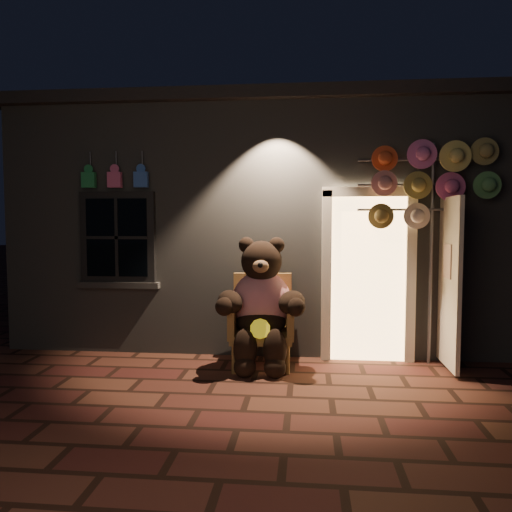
# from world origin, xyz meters

# --- Properties ---
(ground) EXTENTS (60.00, 60.00, 0.00)m
(ground) POSITION_xyz_m (0.00, 0.00, 0.00)
(ground) COLOR #522D1F
(ground) RESTS_ON ground
(shop_building) EXTENTS (7.30, 5.95, 3.51)m
(shop_building) POSITION_xyz_m (0.00, 3.99, 1.74)
(shop_building) COLOR slate
(shop_building) RESTS_ON ground
(wicker_armchair) EXTENTS (0.80, 0.73, 1.11)m
(wicker_armchair) POSITION_xyz_m (0.04, 1.11, 0.55)
(wicker_armchair) COLOR olive
(wicker_armchair) RESTS_ON ground
(teddy_bear) EXTENTS (1.15, 0.91, 1.59)m
(teddy_bear) POSITION_xyz_m (0.04, 0.97, 0.78)
(teddy_bear) COLOR red
(teddy_bear) RESTS_ON ground
(hat_rack) EXTENTS (1.68, 0.22, 2.73)m
(hat_rack) POSITION_xyz_m (2.02, 1.28, 2.24)
(hat_rack) COLOR #59595E
(hat_rack) RESTS_ON ground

